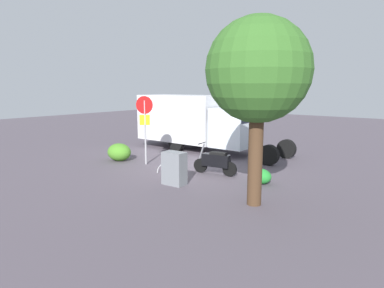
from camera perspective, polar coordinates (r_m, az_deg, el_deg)
The scene contains 9 objects.
ground_plane at distance 13.67m, azimuth 2.01°, elevation -4.59°, with size 60.00×60.00×0.00m, color #524A53.
box_truck_near at distance 18.03m, azimuth 0.61°, elevation 4.08°, with size 8.52×2.23×2.91m.
motorcycle at distance 13.05m, azimuth 4.00°, elevation -2.93°, with size 1.81×0.60×1.20m.
stop_sign at distance 14.68m, azimuth -7.96°, elevation 4.15°, with size 0.71×0.33×2.97m.
street_tree at distance 9.51m, azimuth 11.08°, elevation 11.90°, with size 2.88×2.88×5.24m.
utility_cabinet at distance 11.69m, azimuth -3.01°, elevation -4.12°, with size 0.78×0.48×1.15m, color slate.
bike_rack_hoop at distance 13.22m, azimuth -4.47°, elevation -5.10°, with size 0.85×0.85×0.05m, color #B7B7BC.
shrub_near_sign at distance 12.10m, azimuth 11.46°, elevation -5.35°, with size 0.78×0.64×0.53m, color #258C31.
shrub_mid_verge at distance 15.85m, azimuth -12.18°, elevation -1.34°, with size 1.17×0.96×0.80m, color #498A27.
Camera 1 is at (-7.75, 10.75, 3.34)m, focal length 31.62 mm.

